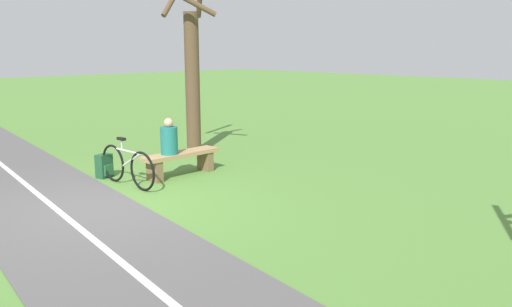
{
  "coord_description": "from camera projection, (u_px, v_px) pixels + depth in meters",
  "views": [
    {
      "loc": [
        3.7,
        7.31,
        2.53
      ],
      "look_at": [
        -1.5,
        2.01,
        0.96
      ],
      "focal_mm": 34.87,
      "sensor_mm": 36.0,
      "label": 1
    }
  ],
  "objects": [
    {
      "name": "ground_plane",
      "position": [
        105.0,
        206.0,
        8.16
      ],
      "size": [
        80.0,
        80.0,
        0.0
      ],
      "primitive_type": "plane",
      "color": "#548438"
    },
    {
      "name": "bench",
      "position": [
        181.0,
        160.0,
        10.06
      ],
      "size": [
        1.71,
        0.43,
        0.49
      ],
      "rotation": [
        0.0,
        0.0,
        0.02
      ],
      "color": "#A88456",
      "rests_on": "ground_plane"
    },
    {
      "name": "person_seated",
      "position": [
        169.0,
        139.0,
        9.77
      ],
      "size": [
        0.34,
        0.34,
        0.72
      ],
      "rotation": [
        0.0,
        0.0,
        0.02
      ],
      "color": "#1E6B66",
      "rests_on": "bench"
    },
    {
      "name": "bicycle",
      "position": [
        127.0,
        166.0,
        9.28
      ],
      "size": [
        0.13,
        1.7,
        0.91
      ],
      "rotation": [
        0.0,
        0.0,
        1.62
      ],
      "color": "black",
      "rests_on": "ground_plane"
    },
    {
      "name": "backpack",
      "position": [
        104.0,
        166.0,
        9.93
      ],
      "size": [
        0.35,
        0.31,
        0.47
      ],
      "rotation": [
        0.0,
        0.0,
        0.29
      ],
      "color": "#1E4C2D",
      "rests_on": "ground_plane"
    },
    {
      "name": "tree_mid_field",
      "position": [
        192.0,
        75.0,
        11.83
      ],
      "size": [
        1.23,
        1.43,
        4.38
      ],
      "color": "brown",
      "rests_on": "ground_plane"
    }
  ]
}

